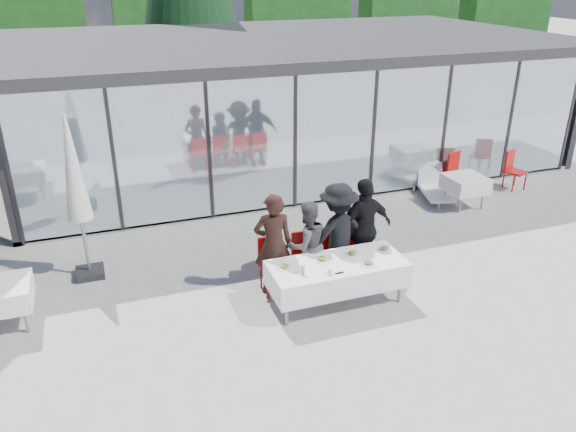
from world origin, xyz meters
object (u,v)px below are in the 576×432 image
(diner_chair_a, at_px, (272,262))
(diner_chair_d, at_px, (361,247))
(dining_table, at_px, (337,274))
(diner_chair_b, at_px, (305,256))
(plate_b, at_px, (322,259))
(plate_extra, at_px, (368,263))
(spare_chair_b, at_px, (449,168))
(diner_chair_c, at_px, (335,251))
(plate_d, at_px, (384,249))
(spare_chair_a, at_px, (513,168))
(lounger, at_px, (434,186))
(diner_b, at_px, (307,245))
(diner_c, at_px, (338,233))
(diner_a, at_px, (273,244))
(plate_c, at_px, (353,253))
(diner_d, at_px, (364,228))
(spare_table_left, at_px, (2,295))
(plate_a, at_px, (285,267))
(spare_table_right, at_px, (465,184))
(market_umbrella, at_px, (74,178))
(juice_bottle, at_px, (303,270))
(folded_eyeglasses, at_px, (339,273))

(diner_chair_a, relative_size, diner_chair_d, 1.00)
(dining_table, relative_size, diner_chair_b, 2.32)
(diner_chair_a, xyz_separation_m, plate_b, (0.67, -0.61, 0.24))
(diner_chair_a, relative_size, plate_extra, 3.77)
(plate_extra, height_order, spare_chair_b, spare_chair_b)
(diner_chair_d, bearing_deg, diner_chair_c, 180.00)
(plate_b, distance_m, plate_d, 1.14)
(spare_chair_a, distance_m, lounger, 2.18)
(diner_b, bearing_deg, spare_chair_a, -166.14)
(diner_c, height_order, diner_chair_d, diner_c)
(dining_table, xyz_separation_m, diner_b, (-0.27, 0.69, 0.25))
(diner_c, bearing_deg, diner_chair_a, -12.29)
(dining_table, relative_size, plate_d, 8.73)
(diner_a, height_order, plate_c, diner_a)
(plate_c, bearing_deg, diner_b, 140.14)
(diner_d, xyz_separation_m, plate_c, (-0.46, -0.52, -0.16))
(diner_chair_b, bearing_deg, spare_table_left, 175.94)
(plate_a, bearing_deg, diner_chair_b, 46.46)
(diner_chair_b, bearing_deg, plate_b, -83.88)
(spare_table_left, bearing_deg, plate_b, -10.94)
(plate_c, distance_m, plate_extra, 0.40)
(plate_b, relative_size, plate_c, 1.00)
(plate_c, height_order, lounger, plate_c)
(diner_chair_b, height_order, spare_table_right, diner_chair_b)
(diner_b, height_order, lounger, diner_b)
(spare_table_left, xyz_separation_m, lounger, (9.31, 2.44, -0.30))
(diner_chair_c, height_order, spare_chair_b, same)
(diner_chair_c, relative_size, plate_c, 3.77)
(diner_a, relative_size, spare_chair_a, 1.86)
(plate_b, xyz_separation_m, lounger, (4.38, 3.40, -0.52))
(diner_chair_b, bearing_deg, diner_b, -90.00)
(diner_chair_d, bearing_deg, lounger, 39.76)
(market_umbrella, height_order, lounger, market_umbrella)
(plate_a, bearing_deg, juice_bottle, -55.01)
(diner_a, height_order, spare_table_right, diner_a)
(diner_c, distance_m, plate_c, 0.55)
(folded_eyeglasses, bearing_deg, plate_b, 100.66)
(plate_b, bearing_deg, spare_chair_b, 36.82)
(diner_a, distance_m, juice_bottle, 0.89)
(dining_table, xyz_separation_m, diner_chair_a, (-0.88, 0.75, -0.00))
(diner_chair_c, height_order, diner_chair_d, same)
(diner_chair_a, bearing_deg, diner_c, -3.13)
(diner_chair_d, distance_m, spare_chair_a, 6.10)
(dining_table, relative_size, diner_c, 1.23)
(folded_eyeglasses, distance_m, market_umbrella, 4.73)
(diner_a, xyz_separation_m, spare_chair_a, (7.20, 2.68, -0.37))
(plate_a, relative_size, plate_extra, 1.00)
(plate_extra, height_order, juice_bottle, juice_bottle)
(plate_d, xyz_separation_m, lounger, (3.23, 3.40, -0.52))
(juice_bottle, height_order, folded_eyeglasses, juice_bottle)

